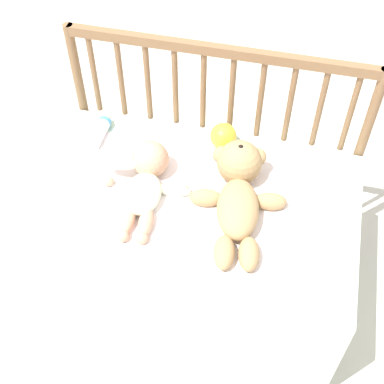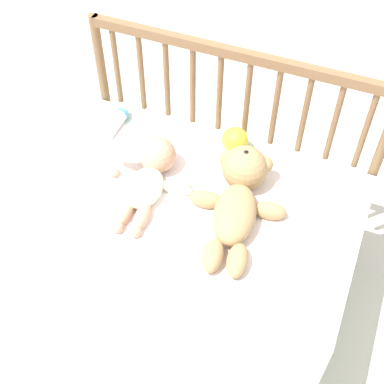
% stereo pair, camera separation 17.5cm
% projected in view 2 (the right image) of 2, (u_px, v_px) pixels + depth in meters
% --- Properties ---
extents(ground_plane, '(12.00, 12.00, 0.00)m').
position_uv_depth(ground_plane, '(193.00, 281.00, 2.19)').
color(ground_plane, silver).
extents(crib_mattress, '(1.11, 0.70, 0.51)m').
position_uv_depth(crib_mattress, '(193.00, 245.00, 2.00)').
color(crib_mattress, silver).
rests_on(crib_mattress, ground_plane).
extents(crib_rail, '(1.11, 0.04, 0.88)m').
position_uv_depth(crib_rail, '(232.00, 110.00, 1.95)').
color(crib_rail, brown).
rests_on(crib_rail, ground_plane).
extents(blanket, '(0.85, 0.58, 0.01)m').
position_uv_depth(blanket, '(195.00, 211.00, 1.77)').
color(blanket, white).
rests_on(blanket, crib_mattress).
extents(teddy_bear, '(0.33, 0.49, 0.16)m').
position_uv_depth(teddy_bear, '(239.00, 195.00, 1.74)').
color(teddy_bear, tan).
rests_on(teddy_bear, crib_mattress).
extents(baby, '(0.32, 0.39, 0.13)m').
position_uv_depth(baby, '(149.00, 176.00, 1.81)').
color(baby, '#EAEACC').
rests_on(baby, crib_mattress).
extents(baby_bottle, '(0.05, 0.16, 0.05)m').
position_uv_depth(baby_bottle, '(116.00, 122.00, 2.02)').
color(baby_bottle, white).
rests_on(baby_bottle, crib_mattress).
extents(toy_ball, '(0.10, 0.10, 0.10)m').
position_uv_depth(toy_ball, '(235.00, 140.00, 1.93)').
color(toy_ball, yellow).
rests_on(toy_ball, crib_mattress).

